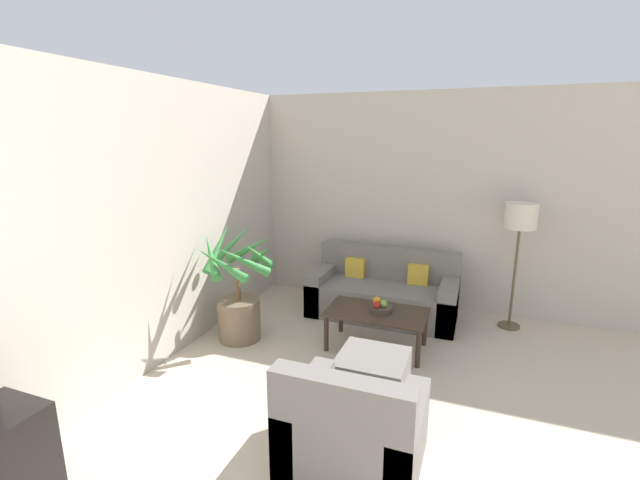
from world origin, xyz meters
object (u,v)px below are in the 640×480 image
sofa_loveseat (383,294)px  floor_lamp (520,222)px  ottoman (372,378)px  fruit_bowl (381,308)px  coffee_table (377,316)px  orange_fruit (377,301)px  apple_red (377,305)px  armchair (353,432)px  potted_palm (238,297)px  apple_green (384,304)px

sofa_loveseat → floor_lamp: size_ratio=1.21×
ottoman → fruit_bowl: bearing=98.9°
coffee_table → orange_fruit: 0.16m
apple_red → orange_fruit: orange_fruit is taller
apple_red → armchair: bearing=-81.5°
potted_palm → armchair: bearing=-39.0°
ottoman → armchair: bearing=-85.1°
coffee_table → floor_lamp: bearing=38.2°
potted_palm → apple_red: bearing=11.6°
coffee_table → armchair: bearing=-81.6°
sofa_loveseat → coffee_table: (0.13, -0.87, 0.08)m
ottoman → floor_lamp: bearing=59.5°
floor_lamp → sofa_loveseat: bearing=-172.8°
fruit_bowl → ottoman: bearing=-81.1°
potted_palm → ottoman: (1.63, -0.58, -0.28)m
potted_palm → apple_green: bearing=12.8°
armchair → floor_lamp: bearing=68.4°
potted_palm → sofa_loveseat: size_ratio=0.72×
floor_lamp → apple_green: (-1.27, -1.02, -0.75)m
floor_lamp → fruit_bowl: bearing=-141.9°
ottoman → orange_fruit: bearing=101.6°
apple_green → orange_fruit: (-0.08, 0.05, 0.01)m
potted_palm → sofa_loveseat: (1.32, 1.18, -0.21)m
sofa_loveseat → armchair: size_ratio=2.02×
sofa_loveseat → ottoman: bearing=-80.1°
fruit_bowl → armchair: 1.74m
apple_red → orange_fruit: bearing=101.3°
sofa_loveseat → coffee_table: sofa_loveseat is taller
fruit_bowl → armchair: (0.21, -1.72, -0.16)m
sofa_loveseat → apple_green: sofa_loveseat is taller
apple_red → coffee_table: bearing=90.7°
floor_lamp → apple_red: bearing=-141.2°
armchair → apple_red: bearing=98.5°
potted_palm → sofa_loveseat: potted_palm is taller
sofa_loveseat → fruit_bowl: (0.16, -0.83, 0.16)m
fruit_bowl → armchair: bearing=-82.9°
orange_fruit → apple_green: bearing=-29.6°
coffee_table → fruit_bowl: (0.04, 0.03, 0.07)m
floor_lamp → ottoman: bearing=-120.5°
apple_red → apple_green: size_ratio=0.93×
potted_palm → coffee_table: potted_palm is taller
apple_green → fruit_bowl: bearing=166.4°
apple_green → sofa_loveseat: bearing=102.8°
potted_palm → ottoman: 1.75m
fruit_bowl → sofa_loveseat: bearing=101.1°
sofa_loveseat → apple_red: (0.13, -0.89, 0.21)m
fruit_bowl → coffee_table: bearing=-137.3°
ottoman → sofa_loveseat: bearing=99.9°
sofa_loveseat → fruit_bowl: 0.86m
floor_lamp → armchair: (-1.08, -2.74, -0.97)m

